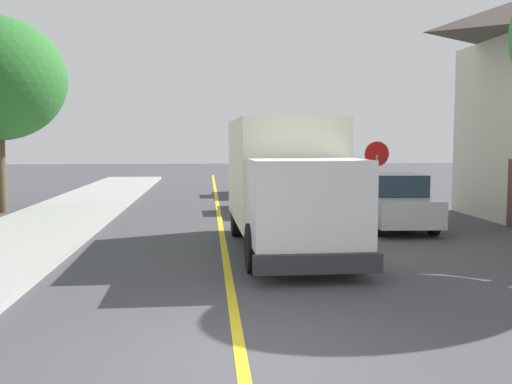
{
  "coord_description": "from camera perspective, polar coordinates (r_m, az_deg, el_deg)",
  "views": [
    {
      "loc": [
        -0.39,
        -6.85,
        2.68
      ],
      "look_at": [
        0.79,
        7.48,
        1.4
      ],
      "focal_mm": 41.06,
      "sensor_mm": 36.0,
      "label": 1
    }
  ],
  "objects": [
    {
      "name": "ground_plane",
      "position": [
        7.37,
        -1.41,
        -16.23
      ],
      "size": [
        120.0,
        120.0,
        0.0
      ],
      "primitive_type": "plane",
      "color": "#424247"
    },
    {
      "name": "parked_van_across",
      "position": [
        18.21,
        13.18,
        -1.0
      ],
      "size": [
        1.98,
        4.47,
        1.67
      ],
      "color": "#B7B7BC",
      "rests_on": "ground"
    },
    {
      "name": "parked_car_near",
      "position": [
        22.22,
        1.75,
        0.21
      ],
      "size": [
        1.98,
        4.47,
        1.67
      ],
      "color": "black",
      "rests_on": "ground"
    },
    {
      "name": "box_truck",
      "position": [
        14.41,
        2.88,
        1.44
      ],
      "size": [
        2.58,
        7.24,
        3.2
      ],
      "color": "#F2EDCC",
      "rests_on": "ground"
    },
    {
      "name": "centre_line_yellow",
      "position": [
        17.07,
        -3.36,
        -3.94
      ],
      "size": [
        0.16,
        56.0,
        0.01
      ],
      "primitive_type": "cube",
      "color": "gold",
      "rests_on": "ground"
    },
    {
      "name": "parked_car_mid",
      "position": [
        28.64,
        -0.1,
        1.3
      ],
      "size": [
        1.9,
        4.44,
        1.67
      ],
      "color": "silver",
      "rests_on": "ground"
    },
    {
      "name": "stop_sign",
      "position": [
        18.81,
        11.68,
        2.47
      ],
      "size": [
        0.8,
        0.1,
        2.65
      ],
      "color": "gray",
      "rests_on": "ground"
    }
  ]
}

